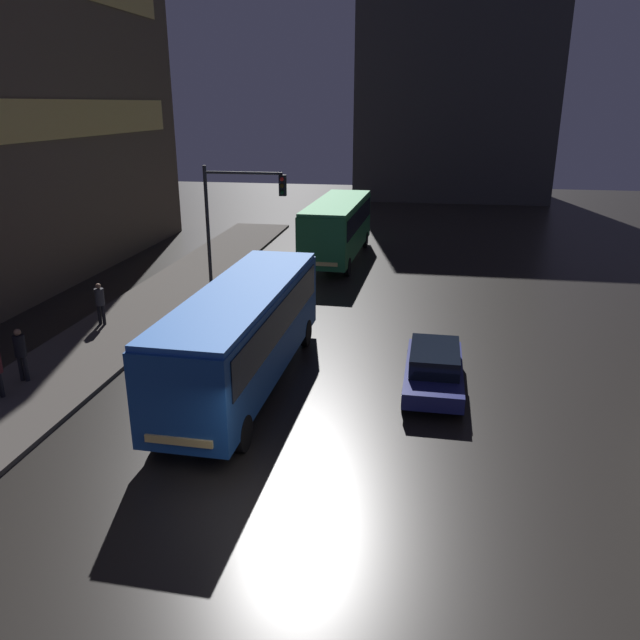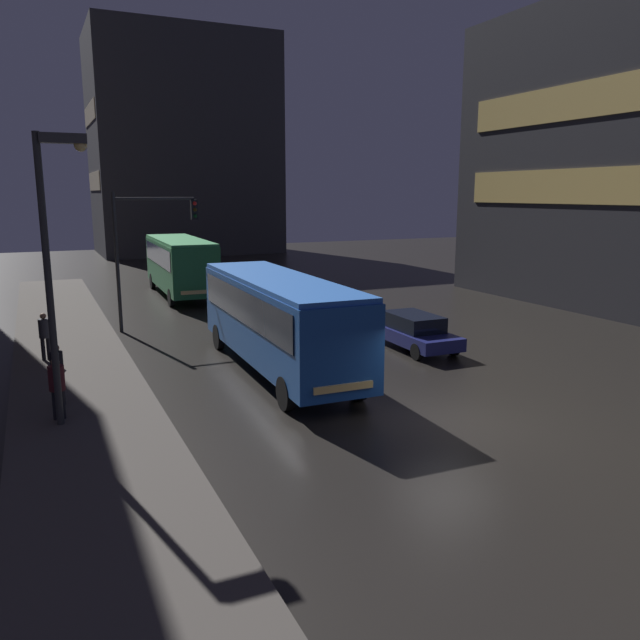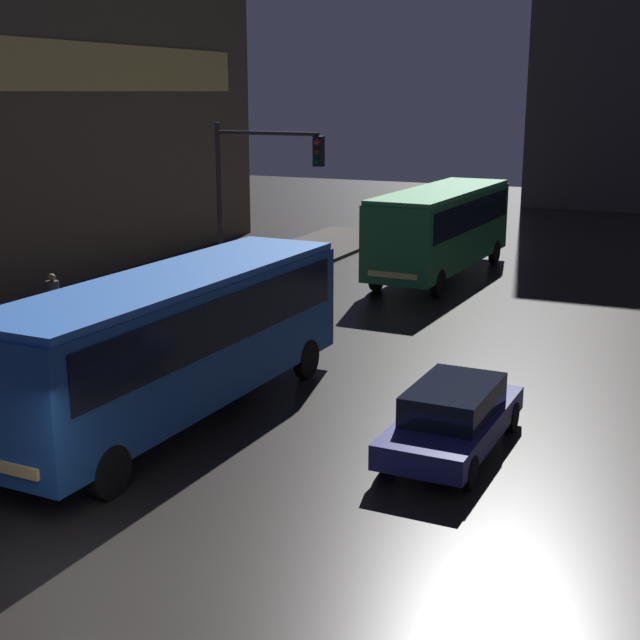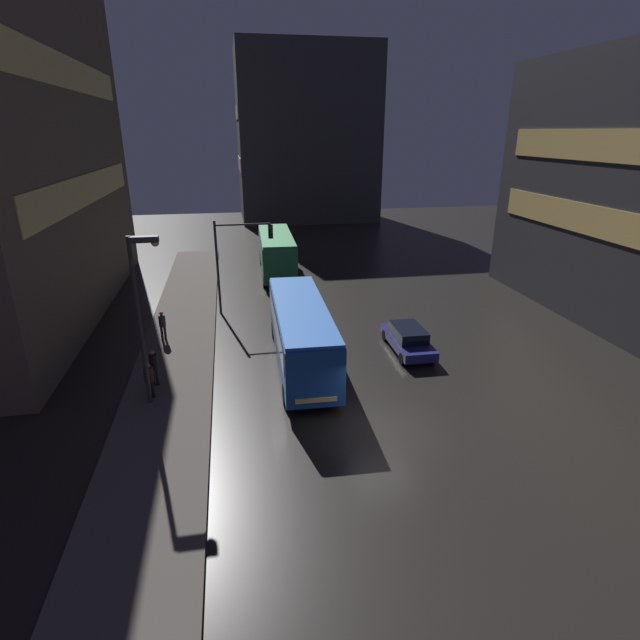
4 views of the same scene
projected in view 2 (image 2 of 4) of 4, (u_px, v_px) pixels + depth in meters
name	position (u px, v px, depth m)	size (l,w,h in m)	color
ground_plane	(448.00, 421.00, 17.10)	(120.00, 120.00, 0.00)	black
sidewalk_left	(74.00, 366.00, 22.31)	(4.00, 48.00, 0.15)	#47423D
building_far_backdrop	(183.00, 147.00, 64.79)	(18.07, 12.00, 21.80)	#2D2D33
bus_near	(278.00, 314.00, 21.51)	(2.85, 10.74, 3.32)	#194793
bus_far	(180.00, 261.00, 37.58)	(2.97, 10.13, 3.46)	#236B38
car_taxi	(413.00, 331.00, 24.95)	(1.91, 4.64, 1.41)	navy
pedestrian_near	(57.00, 369.00, 17.69)	(0.50, 0.50, 1.80)	black
pedestrian_mid	(57.00, 382.00, 16.61)	(0.54, 0.54, 1.71)	black
pedestrian_far	(44.00, 332.00, 22.58)	(0.53, 0.53, 1.75)	black
traffic_light_main	(146.00, 237.00, 27.75)	(3.75, 0.35, 6.20)	#2D2D2D
street_lamp_sidewalk	(55.00, 235.00, 15.57)	(1.25, 0.36, 7.45)	#2D2D2D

